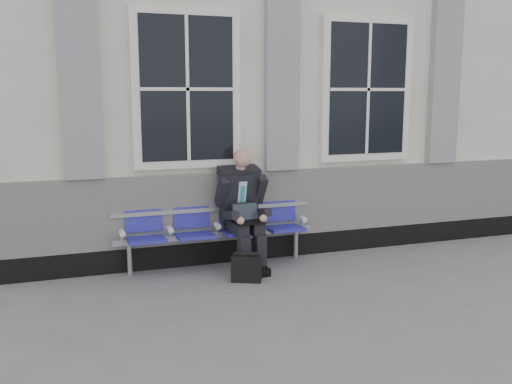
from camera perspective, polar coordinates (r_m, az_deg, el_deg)
name	(u,v)px	position (r m, az deg, el deg)	size (l,w,h in m)	color
ground	(396,283)	(7.00, 13.84, -8.78)	(70.00, 70.00, 0.00)	slate
station_building	(286,92)	(9.72, 3.05, 9.98)	(14.40, 4.40, 4.49)	silver
bench	(216,224)	(7.29, -4.03, -3.24)	(2.60, 0.47, 0.91)	#9EA0A3
businessman	(242,205)	(7.19, -1.38, -1.31)	(0.65, 0.87, 1.52)	black
briefcase	(246,268)	(6.79, -0.96, -7.60)	(0.38, 0.28, 0.36)	black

